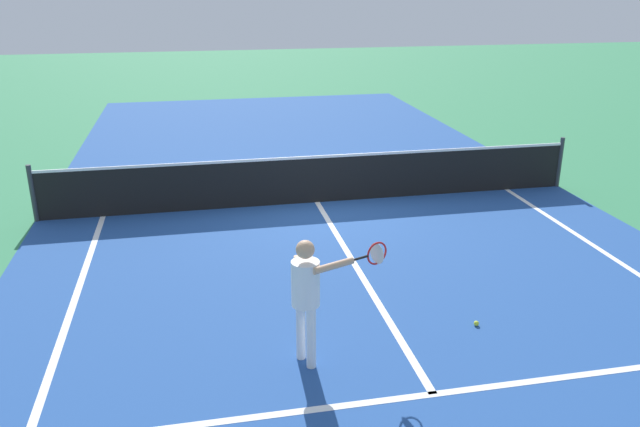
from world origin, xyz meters
name	(u,v)px	position (x,y,z in m)	size (l,w,h in m)	color
ground_plane	(317,202)	(0.00, 0.00, 0.00)	(60.00, 60.00, 0.00)	#337F51
court_surface_inbounds	(317,202)	(0.00, 0.00, 0.00)	(10.62, 24.40, 0.00)	#234C93
line_sideline_left	(35,417)	(-4.11, -5.95, 0.00)	(0.10, 11.89, 0.01)	white
line_service_near	(433,394)	(0.00, -6.40, 0.00)	(8.22, 0.10, 0.01)	white
line_center_service	(358,269)	(0.00, -3.20, 0.00)	(0.10, 6.40, 0.01)	white
net	(317,179)	(0.00, 0.00, 0.49)	(10.65, 0.09, 1.07)	#33383D
player_near	(308,289)	(-1.20, -5.52, 0.94)	(1.16, 0.48, 1.53)	white
tennis_ball_mid_court	(476,323)	(1.07, -5.15, 0.03)	(0.07, 0.07, 0.07)	#CCE033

